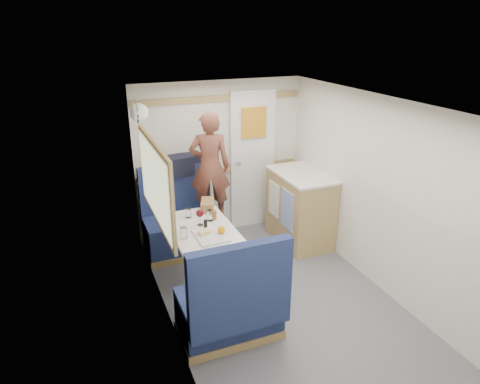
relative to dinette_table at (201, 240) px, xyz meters
name	(u,v)px	position (x,y,z in m)	size (l,w,h in m)	color
floor	(302,329)	(0.65, -1.00, -0.57)	(4.50, 4.50, 0.00)	#515156
ceiling	(316,114)	(0.65, -1.00, 1.43)	(4.50, 4.50, 0.00)	silver
wall_back	(220,159)	(0.65, 1.25, 0.43)	(2.20, 0.02, 2.00)	silver
wall_left	(181,257)	(-0.45, -1.00, 0.43)	(0.02, 4.50, 2.00)	silver
wall_right	(411,212)	(1.75, -1.00, 0.43)	(0.02, 4.50, 2.00)	silver
oak_trim_low	(221,170)	(0.65, 1.23, 0.28)	(2.15, 0.02, 0.08)	#A7824B
oak_trim_high	(219,98)	(0.65, 1.23, 1.21)	(2.15, 0.02, 0.08)	#A7824B
side_window	(155,183)	(-0.43, 0.00, 0.68)	(0.04, 1.30, 0.72)	#B6BC9F
rear_door	(253,158)	(1.10, 1.22, 0.41)	(0.62, 0.12, 1.86)	white
dinette_table	(201,240)	(0.00, 0.00, 0.00)	(0.62, 0.92, 0.72)	white
bench_far	(181,228)	(0.00, 0.86, -0.27)	(0.90, 0.59, 1.05)	navy
bench_near	(231,310)	(0.00, -0.86, -0.27)	(0.90, 0.59, 1.05)	navy
ledge	(174,177)	(0.00, 1.12, 0.31)	(0.90, 0.14, 0.04)	#A7824B
dome_light	(139,113)	(-0.39, 0.85, 1.18)	(0.20, 0.20, 0.20)	white
galley_counter	(300,207)	(1.47, 0.55, -0.10)	(0.57, 0.92, 0.92)	#A7824B
person	(210,167)	(0.34, 0.71, 0.53)	(0.47, 0.31, 1.29)	brown
duffel_bag	(178,166)	(0.07, 1.12, 0.45)	(0.50, 0.24, 0.24)	black
tray	(211,235)	(0.02, -0.25, 0.16)	(0.29, 0.38, 0.02)	white
orange_fruit	(221,230)	(0.13, -0.26, 0.21)	(0.08, 0.08, 0.08)	#D34A09
cheese_block	(204,233)	(-0.03, -0.22, 0.19)	(0.11, 0.07, 0.04)	#E0C681
wine_glass	(200,214)	(0.00, 0.03, 0.28)	(0.08, 0.08, 0.17)	white
tumbler_left	(184,233)	(-0.23, -0.19, 0.21)	(0.07, 0.07, 0.12)	white
tumbler_mid	(189,213)	(-0.06, 0.26, 0.20)	(0.06, 0.06, 0.10)	silver
tumbler_right	(210,215)	(0.13, 0.10, 0.21)	(0.07, 0.07, 0.12)	white
beer_glass	(214,215)	(0.18, 0.11, 0.20)	(0.06, 0.06, 0.09)	#945515
pepper_grinder	(206,224)	(0.03, -0.07, 0.20)	(0.04, 0.04, 0.10)	black
bread_loaf	(208,205)	(0.19, 0.38, 0.21)	(0.14, 0.25, 0.11)	olive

